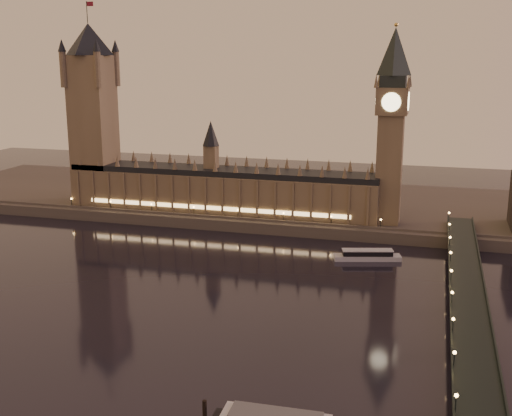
{
  "coord_description": "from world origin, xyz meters",
  "views": [
    {
      "loc": [
        77.61,
        -220.49,
        94.22
      ],
      "look_at": [
        5.03,
        35.0,
        30.67
      ],
      "focal_mm": 45.0,
      "sensor_mm": 36.0,
      "label": 1
    }
  ],
  "objects": [
    {
      "name": "westminster_bridge",
      "position": [
        91.61,
        0.0,
        5.52
      ],
      "size": [
        13.2,
        260.0,
        15.3
      ],
      "color": "black",
      "rests_on": "ground"
    },
    {
      "name": "victoria_tower",
      "position": [
        -120.0,
        121.0,
        65.79
      ],
      "size": [
        31.68,
        31.68,
        118.0
      ],
      "color": "brown",
      "rests_on": "ground"
    },
    {
      "name": "palace_of_westminster",
      "position": [
        -40.12,
        120.99,
        21.71
      ],
      "size": [
        180.0,
        26.62,
        52.0
      ],
      "color": "brown",
      "rests_on": "ground"
    },
    {
      "name": "ground",
      "position": [
        0.0,
        0.0,
        0.0
      ],
      "size": [
        700.0,
        700.0,
        0.0
      ],
      "primitive_type": "plane",
      "color": "black",
      "rests_on": "ground"
    },
    {
      "name": "far_embankment",
      "position": [
        30.0,
        165.0,
        3.0
      ],
      "size": [
        560.0,
        130.0,
        6.0
      ],
      "primitive_type": "cube",
      "color": "#423D35",
      "rests_on": "ground"
    },
    {
      "name": "cruise_boat_a",
      "position": [
        49.32,
        71.49,
        2.2
      ],
      "size": [
        31.94,
        14.83,
        5.0
      ],
      "rotation": [
        0.0,
        0.0,
        0.27
      ],
      "color": "silver",
      "rests_on": "ground"
    },
    {
      "name": "big_ben",
      "position": [
        53.99,
        120.99,
        63.95
      ],
      "size": [
        17.68,
        17.68,
        104.0
      ],
      "color": "brown",
      "rests_on": "ground"
    }
  ]
}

